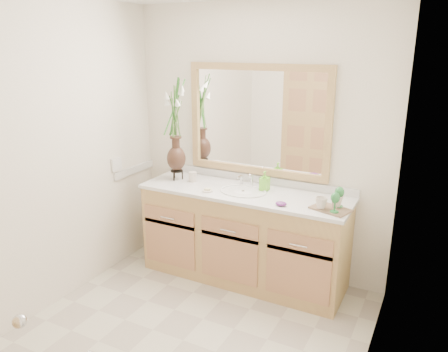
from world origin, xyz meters
The scene contains 19 objects.
floor centered at (0.00, 0.00, 0.00)m, with size 2.60×2.60×0.00m, color beige.
wall_back centered at (0.00, 1.30, 1.20)m, with size 2.40×0.02×2.40m, color white.
wall_left centered at (-1.20, 0.00, 1.20)m, with size 0.02×2.60×2.40m, color white.
wall_right centered at (1.20, 0.00, 1.20)m, with size 0.02×2.60×2.40m, color white.
vanity centered at (0.00, 1.01, 0.40)m, with size 1.80×0.55×0.80m.
counter centered at (0.00, 1.01, 0.82)m, with size 1.84×0.57×0.03m, color silver.
sink centered at (0.00, 1.00, 0.78)m, with size 0.38×0.34×0.23m.
mirror centered at (0.00, 1.28, 1.41)m, with size 1.32×0.04×0.97m.
switch_plate centered at (-1.19, 0.76, 0.98)m, with size 0.02×0.12×0.12m, color white.
flower_vase centered at (-0.70, 1.04, 1.40)m, with size 0.20×0.20×0.84m.
tumbler centered at (-0.54, 1.05, 0.88)m, with size 0.07×0.07×0.09m, color beige.
soap_dish centered at (-0.27, 0.86, 0.84)m, with size 0.09×0.09×0.03m.
soap_bottle centered at (0.15, 1.12, 0.91)m, with size 0.07×0.07×0.15m, color #72D832.
purple_dish centered at (0.41, 0.83, 0.85)m, with size 0.09×0.07×0.03m, color #662672.
tray centered at (0.78, 0.91, 0.84)m, with size 0.28×0.19×0.01m, color brown.
mug_left centered at (0.71, 0.88, 0.89)m, with size 0.09×0.09×0.09m, color beige.
mug_right centered at (0.80, 0.97, 0.89)m, with size 0.10×0.09×0.10m, color beige.
goblet_front centered at (0.82, 0.85, 0.95)m, with size 0.07×0.07×0.15m.
goblet_back centered at (0.82, 0.98, 0.95)m, with size 0.07×0.07×0.16m.
Camera 1 is at (1.49, -2.23, 2.04)m, focal length 35.00 mm.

